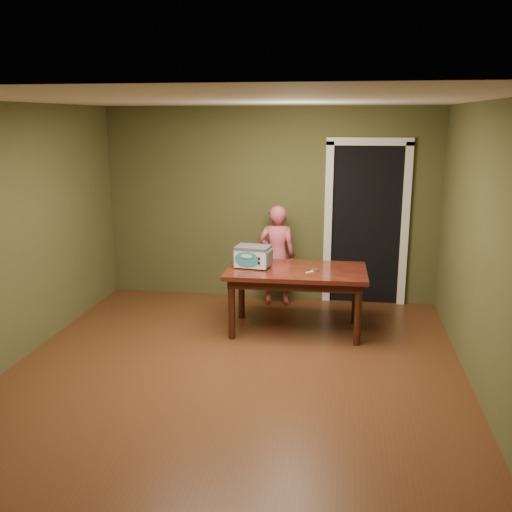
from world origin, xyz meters
name	(u,v)px	position (x,y,z in m)	size (l,w,h in m)	color
floor	(234,373)	(0.00, 0.00, 0.00)	(5.00, 5.00, 0.00)	#512B17
room_shell	(232,201)	(0.00, 0.00, 1.71)	(4.52, 5.02, 2.61)	#4A4C28
doorway	(365,222)	(1.30, 2.78, 1.06)	(1.10, 0.66, 2.25)	black
dining_table	(296,277)	(0.49, 1.26, 0.65)	(1.62, 0.94, 0.75)	black
toy_oven	(253,256)	(-0.02, 1.26, 0.89)	(0.44, 0.33, 0.25)	#4C4F54
baking_pan	(314,270)	(0.70, 1.20, 0.76)	(0.10, 0.10, 0.02)	silver
spatula	(312,272)	(0.68, 1.16, 0.75)	(0.18, 0.03, 0.01)	#FFEE6E
child	(277,255)	(0.15, 2.20, 0.67)	(0.49, 0.32, 1.34)	#CB535E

